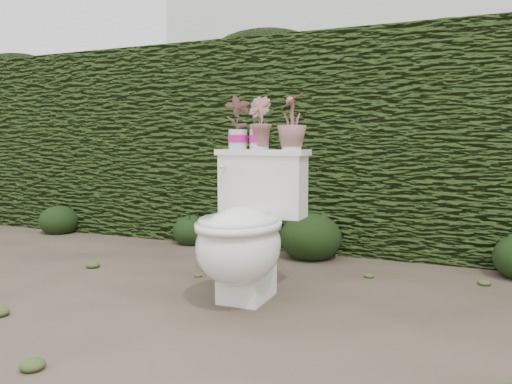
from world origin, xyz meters
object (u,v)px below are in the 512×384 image
at_px(toilet, 245,232).
at_px(potted_plant_right, 292,123).
at_px(potted_plant_left, 238,124).
at_px(potted_plant_center, 259,124).

height_order(toilet, potted_plant_right, potted_plant_right).
xyz_separation_m(toilet, potted_plant_left, (-0.15, 0.24, 0.56)).
relative_size(toilet, potted_plant_right, 2.75).
distance_m(potted_plant_center, potted_plant_right, 0.19).
bearing_deg(toilet, potted_plant_left, 121.93).
relative_size(potted_plant_left, potted_plant_center, 1.00).
height_order(potted_plant_left, potted_plant_center, potted_plant_left).
bearing_deg(potted_plant_left, potted_plant_right, 175.54).
bearing_deg(toilet, potted_plant_right, 55.31).
relative_size(potted_plant_center, potted_plant_right, 0.98).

